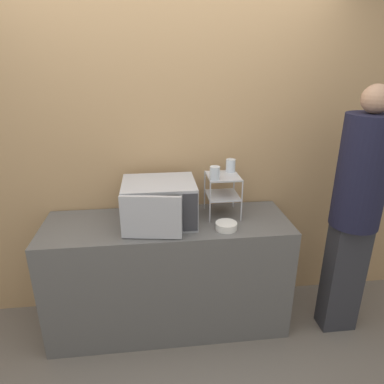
{
  "coord_description": "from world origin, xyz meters",
  "views": [
    {
      "loc": [
        -0.08,
        -1.92,
        1.97
      ],
      "look_at": [
        0.18,
        0.32,
        1.09
      ],
      "focal_mm": 32.0,
      "sensor_mm": 36.0,
      "label": 1
    }
  ],
  "objects_px": {
    "glass_back_right": "(231,165)",
    "bowl": "(226,226)",
    "microwave": "(159,203)",
    "dish_rack": "(223,187)",
    "person": "(357,204)",
    "glass_front_left": "(215,173)"
  },
  "relations": [
    {
      "from": "microwave",
      "to": "person",
      "type": "height_order",
      "value": "person"
    },
    {
      "from": "glass_back_right",
      "to": "bowl",
      "type": "bearing_deg",
      "value": -105.55
    },
    {
      "from": "person",
      "to": "dish_rack",
      "type": "bearing_deg",
      "value": 162.25
    },
    {
      "from": "microwave",
      "to": "dish_rack",
      "type": "xyz_separation_m",
      "value": [
        0.47,
        0.08,
        0.07
      ]
    },
    {
      "from": "glass_back_right",
      "to": "dish_rack",
      "type": "bearing_deg",
      "value": -130.46
    },
    {
      "from": "microwave",
      "to": "bowl",
      "type": "relative_size",
      "value": 3.42
    },
    {
      "from": "microwave",
      "to": "glass_front_left",
      "type": "relative_size",
      "value": 5.38
    },
    {
      "from": "glass_front_left",
      "to": "glass_back_right",
      "type": "distance_m",
      "value": 0.22
    },
    {
      "from": "glass_front_left",
      "to": "glass_back_right",
      "type": "relative_size",
      "value": 1.0
    },
    {
      "from": "bowl",
      "to": "microwave",
      "type": "bearing_deg",
      "value": 160.44
    },
    {
      "from": "bowl",
      "to": "person",
      "type": "bearing_deg",
      "value": -2.45
    },
    {
      "from": "glass_back_right",
      "to": "person",
      "type": "height_order",
      "value": "person"
    },
    {
      "from": "microwave",
      "to": "glass_back_right",
      "type": "relative_size",
      "value": 5.38
    },
    {
      "from": "bowl",
      "to": "person",
      "type": "height_order",
      "value": "person"
    },
    {
      "from": "dish_rack",
      "to": "microwave",
      "type": "bearing_deg",
      "value": -169.88
    },
    {
      "from": "microwave",
      "to": "dish_rack",
      "type": "bearing_deg",
      "value": 10.12
    },
    {
      "from": "dish_rack",
      "to": "glass_back_right",
      "type": "height_order",
      "value": "glass_back_right"
    },
    {
      "from": "glass_back_right",
      "to": "glass_front_left",
      "type": "bearing_deg",
      "value": -131.63
    },
    {
      "from": "glass_back_right",
      "to": "microwave",
      "type": "bearing_deg",
      "value": -162.8
    },
    {
      "from": "microwave",
      "to": "person",
      "type": "distance_m",
      "value": 1.37
    },
    {
      "from": "glass_back_right",
      "to": "bowl",
      "type": "xyz_separation_m",
      "value": [
        -0.09,
        -0.33,
        -0.33
      ]
    },
    {
      "from": "glass_front_left",
      "to": "person",
      "type": "xyz_separation_m",
      "value": [
        0.96,
        -0.2,
        -0.19
      ]
    }
  ]
}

